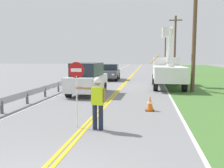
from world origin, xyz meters
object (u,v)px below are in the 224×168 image
Objects in this scene: utility_pole_mid at (175,44)px; traffic_cone_lead at (150,104)px; oncoming_sedan_second at (110,72)px; utility_bucket_truck at (167,70)px; stop_sign_paddle at (76,80)px; utility_pole_far at (165,48)px; oncoming_suv_nearest at (87,78)px; flagger_worker at (97,100)px; utility_pole_near at (194,33)px.

utility_pole_mid is 11.61× the size of traffic_cone_lead.
oncoming_sedan_second is 15.30m from traffic_cone_lead.
utility_bucket_truck is 1.64× the size of oncoming_sedan_second.
utility_bucket_truck is at bearing 72.14° from stop_sign_paddle.
utility_pole_far is at bearing 85.49° from traffic_cone_lead.
utility_bucket_truck is 0.84× the size of utility_pole_mid.
oncoming_suv_nearest is 10.19m from oncoming_sedan_second.
stop_sign_paddle reaches higher than traffic_cone_lead.
utility_pole_mid reaches higher than stop_sign_paddle.
flagger_worker is 47.26m from utility_pole_far.
oncoming_suv_nearest is at bearing -162.37° from utility_pole_near.
oncoming_suv_nearest reaches higher than oncoming_sedan_second.
oncoming_suv_nearest is 39.95m from utility_pole_far.
utility_bucket_truck is at bearing -97.95° from utility_pole_mid.
oncoming_suv_nearest is 0.55× the size of utility_pole_far.
utility_pole_far reaches higher than stop_sign_paddle.
utility_pole_far is (-0.05, 19.70, 0.14)m from utility_pole_mid.
oncoming_sedan_second is 30.11m from utility_pole_far.
flagger_worker is 0.22× the size of utility_pole_far.
utility_pole_near is at bearing 17.63° from oncoming_suv_nearest.
flagger_worker is at bearing -101.03° from utility_pole_mid.
utility_pole_mid is at bearing 68.51° from oncoming_suv_nearest.
stop_sign_paddle is (-0.76, 0.11, 0.66)m from flagger_worker.
oncoming_suv_nearest is at bearing 132.60° from traffic_cone_lead.
utility_bucket_truck is (3.26, 12.57, 0.35)m from flagger_worker.
utility_pole_far is at bearing 86.68° from utility_bucket_truck.
oncoming_sedan_second is at bearing -104.87° from utility_pole_far.
utility_pole_mid reaches higher than traffic_cone_lead.
utility_pole_mid is at bearing 49.97° from oncoming_sedan_second.
stop_sign_paddle is 47.20m from utility_pole_far.
oncoming_sedan_second is (-2.43, 17.95, -0.21)m from flagger_worker.
stop_sign_paddle is 17.95m from oncoming_sedan_second.
utility_bucket_truck is at bearing -93.32° from utility_pole_far.
utility_pole_near reaches higher than oncoming_sedan_second.
flagger_worker is 12.99m from utility_bucket_truck.
utility_pole_near is (4.86, 10.05, 3.10)m from flagger_worker.
flagger_worker is 0.27× the size of utility_bucket_truck.
utility_pole_mid is at bearing 82.05° from utility_bucket_truck.
oncoming_sedan_second is at bearing 106.06° from traffic_cone_lead.
utility_pole_far is (6.00, 46.74, 2.68)m from stop_sign_paddle.
utility_bucket_truck is 0.86× the size of utility_pole_near.
utility_pole_mid is (2.03, 14.58, 2.85)m from utility_bucket_truck.
utility_pole_far reaches higher than oncoming_suv_nearest.
oncoming_sedan_second is at bearing 95.34° from stop_sign_paddle.
oncoming_suv_nearest is 0.59× the size of utility_pole_near.
utility_pole_far is (7.58, 39.08, 3.33)m from oncoming_suv_nearest.
utility_pole_mid is (7.63, 19.38, 3.19)m from oncoming_suv_nearest.
traffic_cone_lead is at bearing -98.87° from utility_bucket_truck.
flagger_worker is 2.61× the size of traffic_cone_lead.
flagger_worker is at bearing -73.22° from oncoming_suv_nearest.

